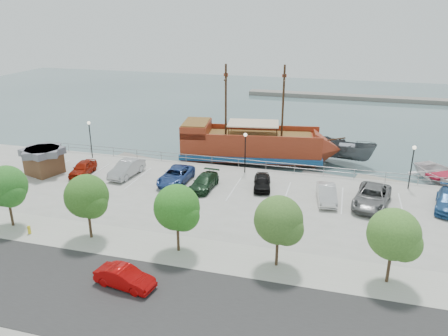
# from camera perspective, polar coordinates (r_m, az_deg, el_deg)

# --- Properties ---
(ground) EXTENTS (160.00, 160.00, 0.00)m
(ground) POSITION_cam_1_polar(r_m,az_deg,el_deg) (40.31, 0.61, -5.09)
(ground) COLOR #395356
(street) EXTENTS (100.00, 8.00, 0.04)m
(street) POSITION_cam_1_polar(r_m,az_deg,el_deg) (26.85, -8.72, -17.26)
(street) COLOR #2A2929
(street) RESTS_ON land_slab
(sidewalk) EXTENTS (100.00, 4.00, 0.05)m
(sidewalk) POSITION_cam_1_polar(r_m,az_deg,el_deg) (31.42, -4.22, -10.93)
(sidewalk) COLOR #A7A698
(sidewalk) RESTS_ON land_slab
(seawall_railing) EXTENTS (50.00, 0.06, 1.00)m
(seawall_railing) POSITION_cam_1_polar(r_m,az_deg,el_deg) (46.74, 3.10, 0.56)
(seawall_railing) COLOR gray
(seawall_railing) RESTS_ON land_slab
(far_shore) EXTENTS (40.00, 3.00, 0.80)m
(far_shore) POSITION_cam_1_polar(r_m,az_deg,el_deg) (91.76, 15.92, 8.91)
(far_shore) COLOR gray
(far_shore) RESTS_ON ground
(pirate_ship) EXTENTS (19.07, 7.84, 11.88)m
(pirate_ship) POSITION_cam_1_polar(r_m,az_deg,el_deg) (51.31, 5.07, 2.87)
(pirate_ship) COLOR maroon
(pirate_ship) RESTS_ON ground
(patrol_boat) EXTENTS (7.35, 4.85, 2.66)m
(patrol_boat) POSITION_cam_1_polar(r_m,az_deg,el_deg) (52.97, 15.69, 1.99)
(patrol_boat) COLOR #4E5356
(patrol_boat) RESTS_ON ground
(speedboat) EXTENTS (8.65, 9.29, 1.57)m
(speedboat) POSITION_cam_1_polar(r_m,az_deg,el_deg) (50.33, 27.01, -1.15)
(speedboat) COLOR white
(speedboat) RESTS_ON ground
(dock_west) EXTENTS (6.88, 3.52, 0.38)m
(dock_west) POSITION_cam_1_polar(r_m,az_deg,el_deg) (52.73, -10.88, 1.00)
(dock_west) COLOR gray
(dock_west) RESTS_ON ground
(dock_mid) EXTENTS (6.59, 2.85, 0.36)m
(dock_mid) POSITION_cam_1_polar(r_m,az_deg,el_deg) (47.57, 13.78, -1.39)
(dock_mid) COLOR slate
(dock_mid) RESTS_ON ground
(dock_east) EXTENTS (7.45, 3.78, 0.41)m
(dock_east) POSITION_cam_1_polar(r_m,az_deg,el_deg) (47.86, 20.98, -2.03)
(dock_east) COLOR gray
(dock_east) RESTS_ON ground
(shed) EXTENTS (4.17, 4.17, 2.73)m
(shed) POSITION_cam_1_polar(r_m,az_deg,el_deg) (48.67, -22.50, 0.96)
(shed) COLOR brown
(shed) RESTS_ON land_slab
(street_sedan) EXTENTS (4.06, 1.95, 1.28)m
(street_sedan) POSITION_cam_1_polar(r_m,az_deg,el_deg) (28.33, -12.83, -13.77)
(street_sedan) COLOR #A80706
(street_sedan) RESTS_ON street
(fire_hydrant) EXTENTS (0.25, 0.25, 0.71)m
(fire_hydrant) POSITION_cam_1_polar(r_m,az_deg,el_deg) (36.62, -24.10, -7.34)
(fire_hydrant) COLOR yellow
(fire_hydrant) RESTS_ON sidewalk
(lamp_post_left) EXTENTS (0.36, 0.36, 4.28)m
(lamp_post_left) POSITION_cam_1_polar(r_m,az_deg,el_deg) (51.64, -17.12, 4.41)
(lamp_post_left) COLOR black
(lamp_post_left) RESTS_ON land_slab
(lamp_post_mid) EXTENTS (0.36, 0.36, 4.28)m
(lamp_post_mid) POSITION_cam_1_polar(r_m,az_deg,el_deg) (44.77, 2.79, 2.93)
(lamp_post_mid) COLOR black
(lamp_post_mid) RESTS_ON land_slab
(lamp_post_right) EXTENTS (0.36, 0.36, 4.28)m
(lamp_post_right) POSITION_cam_1_polar(r_m,az_deg,el_deg) (44.27, 23.41, 1.03)
(lamp_post_right) COLOR black
(lamp_post_right) RESTS_ON land_slab
(tree_b) EXTENTS (3.30, 3.20, 5.00)m
(tree_b) POSITION_cam_1_polar(r_m,az_deg,el_deg) (37.25, -26.48, -2.34)
(tree_b) COLOR #473321
(tree_b) RESTS_ON sidewalk
(tree_c) EXTENTS (3.30, 3.20, 5.00)m
(tree_c) POSITION_cam_1_polar(r_m,az_deg,el_deg) (33.12, -17.34, -3.76)
(tree_c) COLOR #473321
(tree_c) RESTS_ON sidewalk
(tree_d) EXTENTS (3.30, 3.20, 5.00)m
(tree_d) POSITION_cam_1_polar(r_m,az_deg,el_deg) (30.07, -5.96, -5.39)
(tree_d) COLOR #473321
(tree_d) RESTS_ON sidewalk
(tree_e) EXTENTS (3.30, 3.20, 5.00)m
(tree_e) POSITION_cam_1_polar(r_m,az_deg,el_deg) (28.46, 7.38, -7.02)
(tree_e) COLOR #473321
(tree_e) RESTS_ON sidewalk
(tree_f) EXTENTS (3.30, 3.20, 5.00)m
(tree_f) POSITION_cam_1_polar(r_m,az_deg,el_deg) (28.52, 21.57, -8.33)
(tree_f) COLOR #473321
(tree_f) RESTS_ON sidewalk
(parked_car_a) EXTENTS (2.19, 4.30, 1.40)m
(parked_car_a) POSITION_cam_1_polar(r_m,az_deg,el_deg) (47.17, -17.95, -0.02)
(parked_car_a) COLOR maroon
(parked_car_a) RESTS_ON land_slab
(parked_car_b) EXTENTS (2.13, 4.93, 1.58)m
(parked_car_b) POSITION_cam_1_polar(r_m,az_deg,el_deg) (45.59, -12.60, -0.08)
(parked_car_b) COLOR #A2A2A4
(parked_car_b) RESTS_ON land_slab
(parked_car_c) EXTENTS (2.45, 5.31, 1.48)m
(parked_car_c) POSITION_cam_1_polar(r_m,az_deg,el_deg) (43.05, -6.31, -1.00)
(parked_car_c) COLOR navy
(parked_car_c) RESTS_ON land_slab
(parked_car_d) EXTENTS (2.07, 4.64, 1.32)m
(parked_car_d) POSITION_cam_1_polar(r_m,az_deg,el_deg) (41.49, -2.61, -1.84)
(parked_car_d) COLOR black
(parked_car_d) RESTS_ON land_slab
(parked_car_e) EXTENTS (2.27, 4.17, 1.35)m
(parked_car_e) POSITION_cam_1_polar(r_m,az_deg,el_deg) (41.61, 5.00, -1.82)
(parked_car_e) COLOR black
(parked_car_e) RESTS_ON land_slab
(parked_car_f) EXTENTS (2.17, 4.58, 1.45)m
(parked_car_f) POSITION_cam_1_polar(r_m,az_deg,el_deg) (39.78, 13.25, -3.30)
(parked_car_f) COLOR silver
(parked_car_f) RESTS_ON land_slab
(parked_car_g) EXTENTS (3.77, 6.34, 1.65)m
(parked_car_g) POSITION_cam_1_polar(r_m,az_deg,el_deg) (39.99, 18.76, -3.59)
(parked_car_g) COLOR slate
(parked_car_g) RESTS_ON land_slab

